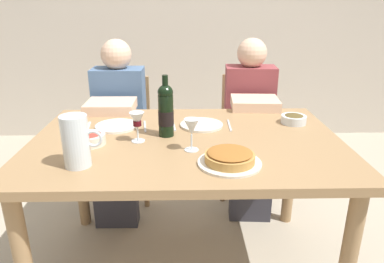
{
  "coord_description": "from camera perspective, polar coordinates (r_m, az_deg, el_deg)",
  "views": [
    {
      "loc": [
        -0.01,
        -1.6,
        1.39
      ],
      "look_at": [
        0.03,
        0.0,
        0.79
      ],
      "focal_mm": 33.18,
      "sensor_mm": 36.0,
      "label": 1
    }
  ],
  "objects": [
    {
      "name": "back_wall",
      "position": [
        3.72,
        -1.28,
        20.45
      ],
      "size": [
        8.0,
        0.1,
        2.8
      ],
      "primitive_type": "cube",
      "color": "beige",
      "rests_on": "ground"
    },
    {
      "name": "dining_table",
      "position": [
        1.76,
        -0.9,
        -3.95
      ],
      "size": [
        1.5,
        1.0,
        0.76
      ],
      "color": "#9E7A51",
      "rests_on": "ground"
    },
    {
      "name": "wine_bottle",
      "position": [
        1.73,
        -4.23,
        3.39
      ],
      "size": [
        0.08,
        0.08,
        0.3
      ],
      "color": "black",
      "rests_on": "dining_table"
    },
    {
      "name": "water_pitcher",
      "position": [
        1.48,
        -18.09,
        -1.95
      ],
      "size": [
        0.16,
        0.11,
        0.21
      ],
      "color": "silver",
      "rests_on": "dining_table"
    },
    {
      "name": "baked_tart",
      "position": [
        1.46,
        6.07,
        -4.24
      ],
      "size": [
        0.26,
        0.26,
        0.06
      ],
      "color": "silver",
      "rests_on": "dining_table"
    },
    {
      "name": "salad_bowl",
      "position": [
        1.71,
        -16.13,
        -1.04
      ],
      "size": [
        0.15,
        0.15,
        0.06
      ],
      "color": "silver",
      "rests_on": "dining_table"
    },
    {
      "name": "olive_bowl",
      "position": [
        2.01,
        16.04,
        2.01
      ],
      "size": [
        0.14,
        0.14,
        0.05
      ],
      "color": "silver",
      "rests_on": "dining_table"
    },
    {
      "name": "wine_glass_left_diner",
      "position": [
        1.68,
        -8.82,
        1.72
      ],
      "size": [
        0.07,
        0.07,
        0.14
      ],
      "color": "silver",
      "rests_on": "dining_table"
    },
    {
      "name": "wine_glass_right_diner",
      "position": [
        1.55,
        -0.08,
        0.53
      ],
      "size": [
        0.07,
        0.07,
        0.15
      ],
      "color": "silver",
      "rests_on": "dining_table"
    },
    {
      "name": "dinner_plate_left_setting",
      "position": [
        1.9,
        1.54,
        1.07
      ],
      "size": [
        0.23,
        0.23,
        0.01
      ],
      "primitive_type": "cylinder",
      "color": "silver",
      "rests_on": "dining_table"
    },
    {
      "name": "dinner_plate_right_setting",
      "position": [
        1.92,
        -12.02,
        0.88
      ],
      "size": [
        0.22,
        0.22,
        0.01
      ],
      "primitive_type": "cylinder",
      "color": "white",
      "rests_on": "dining_table"
    },
    {
      "name": "fork_left_setting",
      "position": [
        1.9,
        -2.99,
        0.94
      ],
      "size": [
        0.03,
        0.16,
        0.0
      ],
      "primitive_type": "cube",
      "rotation": [
        0.0,
        0.0,
        1.69
      ],
      "color": "silver",
      "rests_on": "dining_table"
    },
    {
      "name": "knife_left_setting",
      "position": [
        1.91,
        6.03,
        1.0
      ],
      "size": [
        0.01,
        0.18,
        0.0
      ],
      "primitive_type": "cube",
      "rotation": [
        0.0,
        0.0,
        1.55
      ],
      "color": "silver",
      "rests_on": "dining_table"
    },
    {
      "name": "knife_right_setting",
      "position": [
        1.9,
        -7.57,
        0.83
      ],
      "size": [
        0.03,
        0.18,
        0.0
      ],
      "primitive_type": "cube",
      "rotation": [
        0.0,
        0.0,
        1.7
      ],
      "color": "silver",
      "rests_on": "dining_table"
    },
    {
      "name": "spoon_right_setting",
      "position": [
        1.96,
        -16.33,
        0.73
      ],
      "size": [
        0.03,
        0.16,
        0.0
      ],
      "primitive_type": "cube",
      "rotation": [
        0.0,
        0.0,
        1.7
      ],
      "color": "silver",
      "rests_on": "dining_table"
    },
    {
      "name": "chair_left",
      "position": [
        2.67,
        -10.74,
        0.35
      ],
      "size": [
        0.4,
        0.4,
        0.87
      ],
      "rotation": [
        0.0,
        0.0,
        3.13
      ],
      "color": "#9E7A51",
      "rests_on": "ground"
    },
    {
      "name": "diner_left",
      "position": [
        2.41,
        -11.83,
        1.11
      ],
      "size": [
        0.34,
        0.5,
        1.16
      ],
      "rotation": [
        0.0,
        0.0,
        3.13
      ],
      "color": "#4C6B93",
      "rests_on": "ground"
    },
    {
      "name": "chair_right",
      "position": [
        2.72,
        8.58,
        0.86
      ],
      "size": [
        0.42,
        0.42,
        0.87
      ],
      "rotation": [
        0.0,
        0.0,
        3.08
      ],
      "color": "#9E7A51",
      "rests_on": "ground"
    },
    {
      "name": "diner_right",
      "position": [
        2.46,
        9.34,
        1.66
      ],
      "size": [
        0.35,
        0.52,
        1.16
      ],
      "rotation": [
        0.0,
        0.0,
        3.08
      ],
      "color": "#8E3D42",
      "rests_on": "ground"
    }
  ]
}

